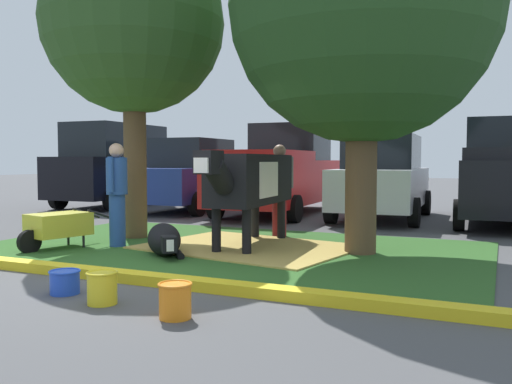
{
  "coord_description": "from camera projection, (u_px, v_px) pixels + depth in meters",
  "views": [
    {
      "loc": [
        4.2,
        -5.52,
        1.42
      ],
      "look_at": [
        0.49,
        2.66,
        0.9
      ],
      "focal_mm": 38.31,
      "sensor_mm": 36.0,
      "label": 1
    }
  ],
  "objects": [
    {
      "name": "pickup_truck_maroon",
      "position": [
        510.0,
        174.0,
        12.3
      ],
      "size": [
        2.4,
        5.48,
        2.42
      ],
      "color": "black",
      "rests_on": "ground"
    },
    {
      "name": "curb_yellow",
      "position": [
        125.0,
        276.0,
        6.41
      ],
      "size": [
        9.14,
        0.24,
        0.12
      ],
      "primitive_type": "cube",
      "color": "yellow",
      "rests_on": "ground"
    },
    {
      "name": "hay_bedding",
      "position": [
        248.0,
        247.0,
        8.77
      ],
      "size": [
        3.57,
        2.92,
        0.04
      ],
      "primitive_type": "cube",
      "rotation": [
        0.0,
        0.0,
        -0.17
      ],
      "color": "tan",
      "rests_on": "ground"
    },
    {
      "name": "ground_plane",
      "position": [
        133.0,
        274.0,
        6.83
      ],
      "size": [
        80.0,
        80.0,
        0.0
      ],
      "primitive_type": "plane",
      "color": "#4C4C4F"
    },
    {
      "name": "bucket_blue",
      "position": [
        65.0,
        281.0,
        5.81
      ],
      "size": [
        0.33,
        0.33,
        0.25
      ],
      "color": "blue",
      "rests_on": "ground"
    },
    {
      "name": "grass_island",
      "position": [
        227.0,
        248.0,
        8.75
      ],
      "size": [
        7.94,
        4.86,
        0.02
      ],
      "primitive_type": "cube",
      "color": "#2D5B23",
      "rests_on": "ground"
    },
    {
      "name": "shade_tree_left",
      "position": [
        133.0,
        24.0,
        9.74
      ],
      "size": [
        3.25,
        3.25,
        5.51
      ],
      "color": "brown",
      "rests_on": "ground"
    },
    {
      "name": "bucket_orange",
      "position": [
        175.0,
        300.0,
        4.91
      ],
      "size": [
        0.31,
        0.31,
        0.32
      ],
      "color": "orange",
      "rests_on": "ground"
    },
    {
      "name": "pickup_truck_black",
      "position": [
        280.0,
        172.0,
        14.47
      ],
      "size": [
        2.4,
        5.48,
        2.42
      ],
      "color": "red",
      "rests_on": "ground"
    },
    {
      "name": "person_handler",
      "position": [
        279.0,
        187.0,
        10.04
      ],
      "size": [
        0.53,
        0.34,
        1.71
      ],
      "color": "maroon",
      "rests_on": "ground"
    },
    {
      "name": "calf_lying",
      "position": [
        164.0,
        240.0,
        8.12
      ],
      "size": [
        1.09,
        1.2,
        0.48
      ],
      "color": "black",
      "rests_on": "ground"
    },
    {
      "name": "person_visitor_near",
      "position": [
        117.0,
        191.0,
        8.88
      ],
      "size": [
        0.34,
        0.52,
        1.7
      ],
      "color": "#23478C",
      "rests_on": "ground"
    },
    {
      "name": "hatchback_white",
      "position": [
        382.0,
        178.0,
        13.16
      ],
      "size": [
        2.17,
        4.47,
        2.02
      ],
      "color": "silver",
      "rests_on": "ground"
    },
    {
      "name": "bucket_yellow",
      "position": [
        102.0,
        287.0,
        5.39
      ],
      "size": [
        0.32,
        0.32,
        0.33
      ],
      "color": "yellow",
      "rests_on": "ground"
    },
    {
      "name": "sedan_blue",
      "position": [
        193.0,
        176.0,
        15.42
      ],
      "size": [
        2.17,
        4.47,
        2.02
      ],
      "color": "navy",
      "rests_on": "ground"
    },
    {
      "name": "shade_tree_right",
      "position": [
        363.0,
        10.0,
        8.07
      ],
      "size": [
        4.0,
        4.0,
        5.67
      ],
      "color": "brown",
      "rests_on": "ground"
    },
    {
      "name": "cow_holstein",
      "position": [
        249.0,
        180.0,
        8.8
      ],
      "size": [
        0.88,
        3.14,
        1.56
      ],
      "color": "black",
      "rests_on": "ground"
    },
    {
      "name": "suv_black",
      "position": [
        117.0,
        165.0,
        16.84
      ],
      "size": [
        2.27,
        4.68,
        2.52
      ],
      "color": "black",
      "rests_on": "ground"
    },
    {
      "name": "wheelbarrow",
      "position": [
        57.0,
        225.0,
        8.68
      ],
      "size": [
        0.87,
        1.62,
        0.63
      ],
      "color": "gold",
      "rests_on": "ground"
    }
  ]
}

